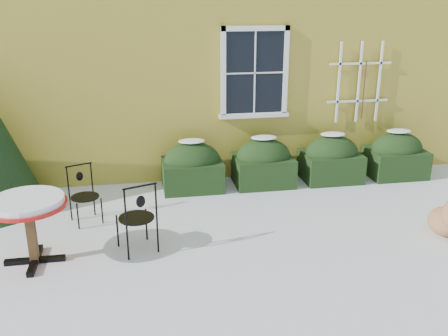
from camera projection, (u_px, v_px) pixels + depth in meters
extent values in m
plane|color=white|center=(237.00, 256.00, 6.65)|extent=(80.00, 80.00, 0.00)
cube|color=gold|center=(181.00, 7.00, 12.18)|extent=(12.00, 8.00, 6.00)
cube|color=black|center=(255.00, 73.00, 8.90)|extent=(1.05, 0.03, 1.45)
cube|color=white|center=(256.00, 28.00, 8.64)|extent=(1.23, 0.06, 0.09)
cube|color=white|center=(254.00, 115.00, 9.15)|extent=(1.23, 0.06, 0.09)
cube|color=white|center=(223.00, 74.00, 8.80)|extent=(0.09, 0.06, 1.63)
cube|color=white|center=(285.00, 72.00, 8.99)|extent=(0.09, 0.06, 1.63)
cube|color=white|center=(255.00, 73.00, 8.88)|extent=(0.02, 0.02, 1.45)
cube|color=white|center=(255.00, 73.00, 8.88)|extent=(1.05, 0.02, 0.02)
cube|color=white|center=(254.00, 115.00, 9.15)|extent=(1.29, 0.14, 0.07)
cube|color=white|center=(339.00, 83.00, 9.22)|extent=(0.04, 0.03, 1.50)
cube|color=white|center=(359.00, 82.00, 9.29)|extent=(0.04, 0.03, 1.50)
cube|color=white|center=(379.00, 82.00, 9.35)|extent=(0.04, 0.03, 1.50)
cube|color=white|center=(357.00, 101.00, 9.40)|extent=(1.20, 0.03, 0.04)
cube|color=white|center=(361.00, 63.00, 9.17)|extent=(1.20, 0.03, 0.04)
cylinder|color=#472D19|center=(364.00, 90.00, 9.33)|extent=(0.02, 0.02, 1.10)
cube|color=black|center=(192.00, 175.00, 8.89)|extent=(1.05, 0.80, 0.52)
ellipsoid|color=black|center=(192.00, 161.00, 8.80)|extent=(1.00, 0.72, 0.67)
ellipsoid|color=white|center=(192.00, 141.00, 8.69)|extent=(0.47, 0.32, 0.06)
cube|color=black|center=(263.00, 170.00, 9.10)|extent=(1.05, 0.80, 0.52)
ellipsoid|color=black|center=(264.00, 157.00, 9.02)|extent=(1.00, 0.72, 0.67)
ellipsoid|color=white|center=(264.00, 138.00, 8.90)|extent=(0.47, 0.32, 0.06)
cube|color=black|center=(331.00, 166.00, 9.32)|extent=(1.05, 0.80, 0.52)
ellipsoid|color=black|center=(332.00, 153.00, 9.23)|extent=(1.00, 0.72, 0.67)
ellipsoid|color=white|center=(333.00, 134.00, 9.11)|extent=(0.47, 0.32, 0.06)
cube|color=black|center=(395.00, 163.00, 9.53)|extent=(1.05, 0.80, 0.52)
ellipsoid|color=black|center=(397.00, 149.00, 9.44)|extent=(1.00, 0.72, 0.67)
ellipsoid|color=white|center=(399.00, 131.00, 9.32)|extent=(0.47, 0.32, 0.06)
cube|color=black|center=(35.00, 260.00, 6.48)|extent=(0.76, 0.09, 0.07)
cube|color=black|center=(35.00, 260.00, 6.48)|extent=(0.09, 0.76, 0.07)
cube|color=#50371B|center=(32.00, 234.00, 6.36)|extent=(0.11, 0.11, 0.81)
cylinder|color=red|center=(27.00, 205.00, 6.22)|extent=(0.98, 0.98, 0.04)
cylinder|color=white|center=(27.00, 201.00, 6.20)|extent=(0.91, 0.91, 0.08)
cylinder|color=black|center=(146.00, 224.00, 7.02)|extent=(0.03, 0.03, 0.47)
cylinder|color=black|center=(118.00, 231.00, 6.83)|extent=(0.03, 0.03, 0.47)
cylinder|color=black|center=(158.00, 236.00, 6.68)|extent=(0.03, 0.03, 0.47)
cylinder|color=black|center=(128.00, 244.00, 6.48)|extent=(0.03, 0.03, 0.47)
cylinder|color=black|center=(136.00, 218.00, 6.68)|extent=(0.48, 0.48, 0.02)
cylinder|color=black|center=(156.00, 202.00, 6.51)|extent=(0.03, 0.03, 0.52)
cylinder|color=black|center=(125.00, 209.00, 6.32)|extent=(0.03, 0.03, 0.52)
cylinder|color=black|center=(140.00, 186.00, 6.33)|extent=(0.44, 0.18, 0.03)
ellipsoid|color=black|center=(141.00, 202.00, 6.40)|extent=(0.13, 0.07, 0.16)
cylinder|color=black|center=(78.00, 216.00, 7.35)|extent=(0.02, 0.02, 0.41)
cylinder|color=black|center=(102.00, 211.00, 7.53)|extent=(0.02, 0.02, 0.41)
cylinder|color=black|center=(71.00, 208.00, 7.64)|extent=(0.02, 0.02, 0.41)
cylinder|color=black|center=(94.00, 203.00, 7.82)|extent=(0.02, 0.02, 0.41)
cylinder|color=black|center=(85.00, 197.00, 7.52)|extent=(0.42, 0.42, 0.02)
cylinder|color=black|center=(68.00, 181.00, 7.50)|extent=(0.02, 0.02, 0.46)
cylinder|color=black|center=(92.00, 177.00, 7.68)|extent=(0.02, 0.02, 0.46)
cylinder|color=black|center=(78.00, 165.00, 7.51)|extent=(0.38, 0.17, 0.02)
ellipsoid|color=black|center=(80.00, 176.00, 7.57)|extent=(0.11, 0.07, 0.14)
ellipsoid|color=#B17F4F|center=(447.00, 222.00, 7.21)|extent=(0.56, 0.60, 0.42)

